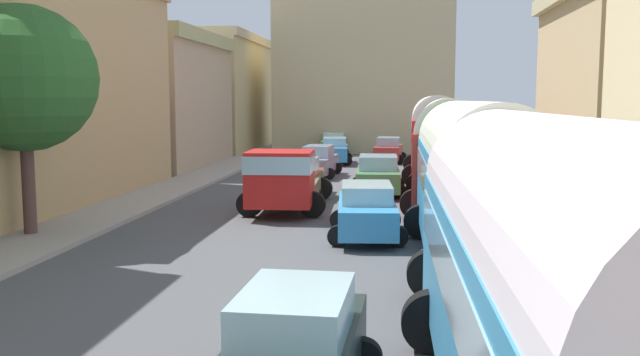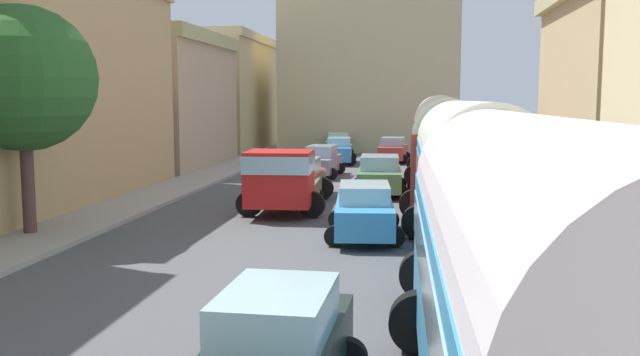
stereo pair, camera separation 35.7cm
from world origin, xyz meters
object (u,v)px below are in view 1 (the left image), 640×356
(cargo_truck_0, at_px, (286,178))
(car_3, at_px, (334,144))
(parked_bus_3, at_px, (435,133))
(car_6, at_px, (378,175))
(parked_bus_1, at_px, (472,175))
(car_7, at_px, (388,150))
(parked_bus_0, at_px, (555,271))
(car_1, at_px, (319,161))
(car_2, at_px, (335,151))
(car_5, at_px, (367,211))
(car_0, at_px, (298,178))
(car_4, at_px, (295,352))
(parked_bus_2, at_px, (447,147))

(cargo_truck_0, distance_m, car_3, 25.13)
(parked_bus_3, distance_m, car_6, 6.61)
(parked_bus_1, bearing_deg, car_7, 95.22)
(parked_bus_0, relative_size, car_1, 2.28)
(cargo_truck_0, distance_m, car_2, 18.28)
(car_7, bearing_deg, car_2, -158.95)
(car_5, height_order, car_7, car_7)
(parked_bus_3, xyz_separation_m, car_0, (-5.89, -7.27, -1.55))
(car_0, bearing_deg, parked_bus_0, -73.38)
(car_1, xyz_separation_m, car_6, (3.32, -6.36, 0.02))
(parked_bus_1, relative_size, car_5, 2.23)
(car_4, xyz_separation_m, car_7, (0.60, 35.29, -0.00))
(parked_bus_0, relative_size, car_0, 2.23)
(car_1, distance_m, car_7, 9.14)
(parked_bus_1, height_order, car_3, parked_bus_1)
(car_1, bearing_deg, car_3, 92.12)
(parked_bus_0, relative_size, car_3, 2.35)
(car_0, relative_size, car_2, 0.99)
(car_0, bearing_deg, car_4, -81.57)
(car_0, distance_m, car_4, 19.28)
(car_1, distance_m, car_3, 14.00)
(car_7, bearing_deg, parked_bus_3, -74.60)
(car_3, distance_m, car_4, 40.98)
(parked_bus_3, relative_size, cargo_truck_0, 1.28)
(parked_bus_0, distance_m, car_2, 35.17)
(car_5, relative_size, car_7, 1.10)
(car_4, relative_size, car_6, 0.91)
(parked_bus_2, height_order, cargo_truck_0, parked_bus_2)
(parked_bus_1, xyz_separation_m, car_4, (-3.06, -8.34, -1.42))
(car_1, xyz_separation_m, car_7, (3.51, 8.44, -0.01))
(parked_bus_1, height_order, parked_bus_3, parked_bus_3)
(car_2, distance_m, car_3, 6.87)
(parked_bus_2, height_order, car_4, parked_bus_2)
(car_0, distance_m, car_6, 3.53)
(parked_bus_1, distance_m, car_0, 12.32)
(parked_bus_2, bearing_deg, car_4, -100.01)
(parked_bus_2, distance_m, car_3, 24.42)
(parked_bus_2, relative_size, car_5, 1.99)
(parked_bus_2, xyz_separation_m, car_4, (-3.06, -17.34, -1.47))
(parked_bus_0, height_order, car_7, parked_bus_0)
(cargo_truck_0, relative_size, car_7, 1.82)
(car_2, bearing_deg, parked_bus_0, -80.50)
(parked_bus_0, relative_size, car_2, 2.20)
(parked_bus_2, relative_size, car_3, 2.06)
(parked_bus_0, distance_m, car_7, 36.05)
(parked_bus_2, bearing_deg, car_2, 109.20)
(car_0, xyz_separation_m, car_1, (-0.08, 7.78, -0.00))
(parked_bus_0, xyz_separation_m, parked_bus_1, (-0.00, 9.00, 0.09))
(parked_bus_3, relative_size, car_5, 2.12)
(parked_bus_0, relative_size, car_4, 2.49)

